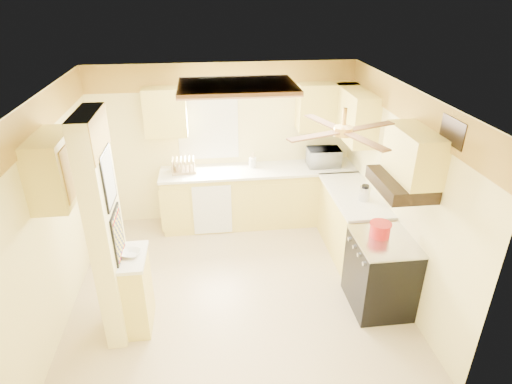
{
  "coord_description": "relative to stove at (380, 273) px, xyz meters",
  "views": [
    {
      "loc": [
        -0.28,
        -4.43,
        3.55
      ],
      "look_at": [
        0.3,
        0.35,
        1.16
      ],
      "focal_mm": 30.0,
      "sensor_mm": 36.0,
      "label": 1
    }
  ],
  "objects": [
    {
      "name": "floor",
      "position": [
        -1.67,
        0.55,
        -0.46
      ],
      "size": [
        4.0,
        4.0,
        0.0
      ],
      "primitive_type": "plane",
      "color": "#C9B18B",
      "rests_on": "ground"
    },
    {
      "name": "ceiling",
      "position": [
        -1.67,
        0.55,
        2.04
      ],
      "size": [
        4.0,
        4.0,
        0.0
      ],
      "primitive_type": "plane",
      "rotation": [
        3.14,
        0.0,
        0.0
      ],
      "color": "white",
      "rests_on": "wall_back"
    },
    {
      "name": "wall_back",
      "position": [
        -1.67,
        2.45,
        0.79
      ],
      "size": [
        4.0,
        0.0,
        4.0
      ],
      "primitive_type": "plane",
      "rotation": [
        1.57,
        0.0,
        0.0
      ],
      "color": "#FDED9B",
      "rests_on": "floor"
    },
    {
      "name": "wall_front",
      "position": [
        -1.67,
        -1.35,
        0.79
      ],
      "size": [
        4.0,
        0.0,
        4.0
      ],
      "primitive_type": "plane",
      "rotation": [
        -1.57,
        0.0,
        0.0
      ],
      "color": "#FDED9B",
      "rests_on": "floor"
    },
    {
      "name": "wall_left",
      "position": [
        -3.67,
        0.55,
        0.79
      ],
      "size": [
        0.0,
        3.8,
        3.8
      ],
      "primitive_type": "plane",
      "rotation": [
        1.57,
        0.0,
        1.57
      ],
      "color": "#FDED9B",
      "rests_on": "floor"
    },
    {
      "name": "wall_right",
      "position": [
        0.33,
        0.55,
        0.79
      ],
      "size": [
        0.0,
        3.8,
        3.8
      ],
      "primitive_type": "plane",
      "rotation": [
        1.57,
        0.0,
        -1.57
      ],
      "color": "#FDED9B",
      "rests_on": "floor"
    },
    {
      "name": "wallpaper_border",
      "position": [
        -1.67,
        2.43,
        1.84
      ],
      "size": [
        4.0,
        0.02,
        0.4
      ],
      "primitive_type": "cube",
      "color": "#FFCC4B",
      "rests_on": "wall_back"
    },
    {
      "name": "partition_column",
      "position": [
        -3.02,
        0.0,
        0.79
      ],
      "size": [
        0.2,
        0.7,
        2.5
      ],
      "primitive_type": "cube",
      "color": "#FDED9B",
      "rests_on": "floor"
    },
    {
      "name": "partition_ledge",
      "position": [
        -2.8,
        0.0,
        -0.01
      ],
      "size": [
        0.25,
        0.55,
        0.9
      ],
      "primitive_type": "cube",
      "color": "#E2D161",
      "rests_on": "floor"
    },
    {
      "name": "ledge_top",
      "position": [
        -2.8,
        0.0,
        0.46
      ],
      "size": [
        0.28,
        0.58,
        0.04
      ],
      "primitive_type": "cube",
      "color": "white",
      "rests_on": "partition_ledge"
    },
    {
      "name": "lower_cabinets_back",
      "position": [
        -1.17,
        2.15,
        -0.01
      ],
      "size": [
        3.0,
        0.6,
        0.9
      ],
      "primitive_type": "cube",
      "color": "#E2D161",
      "rests_on": "floor"
    },
    {
      "name": "lower_cabinets_right",
      "position": [
        0.03,
        1.15,
        -0.01
      ],
      "size": [
        0.6,
        1.4,
        0.9
      ],
      "primitive_type": "cube",
      "color": "#E2D161",
      "rests_on": "floor"
    },
    {
      "name": "countertop_back",
      "position": [
        -1.17,
        2.14,
        0.46
      ],
      "size": [
        3.04,
        0.64,
        0.04
      ],
      "primitive_type": "cube",
      "color": "white",
      "rests_on": "lower_cabinets_back"
    },
    {
      "name": "countertop_right",
      "position": [
        0.02,
        1.15,
        0.46
      ],
      "size": [
        0.64,
        1.44,
        0.04
      ],
      "primitive_type": "cube",
      "color": "white",
      "rests_on": "lower_cabinets_right"
    },
    {
      "name": "dishwasher_panel",
      "position": [
        -1.92,
        1.84,
        -0.03
      ],
      "size": [
        0.58,
        0.02,
        0.8
      ],
      "primitive_type": "cube",
      "color": "white",
      "rests_on": "lower_cabinets_back"
    },
    {
      "name": "window",
      "position": [
        -1.92,
        2.44,
        1.09
      ],
      "size": [
        0.92,
        0.02,
        1.02
      ],
      "color": "white",
      "rests_on": "wall_back"
    },
    {
      "name": "upper_cab_back_left",
      "position": [
        -2.52,
        2.27,
        1.39
      ],
      "size": [
        0.6,
        0.35,
        0.7
      ],
      "primitive_type": "cube",
      "color": "#E2D161",
      "rests_on": "wall_back"
    },
    {
      "name": "upper_cab_back_right",
      "position": [
        -0.12,
        2.27,
        1.39
      ],
      "size": [
        0.9,
        0.35,
        0.7
      ],
      "primitive_type": "cube",
      "color": "#E2D161",
      "rests_on": "wall_back"
    },
    {
      "name": "upper_cab_right",
      "position": [
        0.16,
        1.8,
        1.39
      ],
      "size": [
        0.35,
        1.0,
        0.7
      ],
      "primitive_type": "cube",
      "color": "#E2D161",
      "rests_on": "wall_right"
    },
    {
      "name": "upper_cab_left_wall",
      "position": [
        -3.49,
        0.3,
        1.39
      ],
      "size": [
        0.35,
        0.75,
        0.7
      ],
      "primitive_type": "cube",
      "color": "#E2D161",
      "rests_on": "wall_left"
    },
    {
      "name": "upper_cab_over_stove",
      "position": [
        0.16,
        0.0,
        1.49
      ],
      "size": [
        0.35,
        0.76,
        0.52
      ],
      "primitive_type": "cube",
      "color": "#E2D161",
      "rests_on": "wall_right"
    },
    {
      "name": "stove",
      "position": [
        0.0,
        0.0,
        0.0
      ],
      "size": [
        0.68,
        0.77,
        0.92
      ],
      "color": "black",
      "rests_on": "floor"
    },
    {
      "name": "range_hood",
      "position": [
        0.07,
        0.0,
        1.16
      ],
      "size": [
        0.5,
        0.76,
        0.14
      ],
      "primitive_type": "cube",
      "color": "black",
      "rests_on": "upper_cab_over_stove"
    },
    {
      "name": "poster_menu",
      "position": [
        -2.91,
        0.0,
        1.39
      ],
      "size": [
        0.02,
        0.42,
        0.57
      ],
      "color": "black",
      "rests_on": "partition_column"
    },
    {
      "name": "poster_nashville",
      "position": [
        -2.91,
        0.0,
        0.74
      ],
      "size": [
        0.02,
        0.42,
        0.57
      ],
      "color": "black",
      "rests_on": "partition_column"
    },
    {
      "name": "ceiling_light_panel",
      "position": [
        -1.57,
        1.05,
        2.0
      ],
      "size": [
        1.35,
        0.95,
        0.06
      ],
      "color": "brown",
      "rests_on": "ceiling"
    },
    {
      "name": "ceiling_fan",
      "position": [
        -0.67,
        -0.15,
        1.83
      ],
      "size": [
        1.15,
        1.15,
        0.26
      ],
      "color": "gold",
      "rests_on": "ceiling"
    },
    {
      "name": "vent_grate",
      "position": [
        0.31,
        -0.35,
        1.84
      ],
      "size": [
        0.02,
        0.4,
        0.25
      ],
      "primitive_type": "cube",
      "color": "black",
      "rests_on": "wall_right"
    },
    {
      "name": "microwave",
      "position": [
        -0.15,
        2.16,
        0.62
      ],
      "size": [
        0.51,
        0.35,
        0.28
      ],
      "primitive_type": "imported",
      "rotation": [
        0.0,
        0.0,
        3.12
      ],
      "color": "white",
      "rests_on": "countertop_back"
    },
    {
      "name": "bowl",
      "position": [
        -2.81,
        0.01,
        0.5
      ],
      "size": [
        0.24,
        0.24,
        0.05
      ],
      "primitive_type": "imported",
      "rotation": [
        0.0,
        0.0,
        -0.25
      ],
      "color": "white",
      "rests_on": "ledge_top"
    },
    {
      "name": "dutch_oven",
      "position": [
        -0.03,
        0.1,
        0.54
      ],
      "size": [
        0.25,
        0.25,
        0.17
      ],
      "color": "red",
      "rests_on": "stove"
    },
    {
      "name": "kettle",
      "position": [
        0.08,
        0.94,
        0.58
      ],
      "size": [
        0.14,
        0.14,
        0.22
      ],
      "color": "silver",
      "rests_on": "countertop_right"
    },
    {
      "name": "dish_rack",
      "position": [
        -2.32,
        2.18,
        0.56
      ],
      "size": [
        0.38,
        0.3,
        0.21
      ],
      "color": "tan",
      "rests_on": "countertop_back"
    },
    {
      "name": "utensil_crock",
      "position": [
        -1.26,
        2.24,
        0.56
      ],
      "size": [
        0.12,
        0.12,
        0.23
      ],
      "color": "white",
      "rests_on": "countertop_back"
    }
  ]
}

